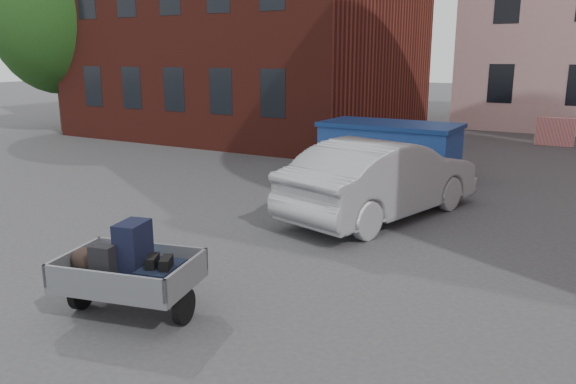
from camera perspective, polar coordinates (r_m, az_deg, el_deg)
The scene contains 6 objects.
ground at distance 8.77m, azimuth -0.97°, elevation -7.35°, with size 120.00×120.00×0.00m, color #38383A.
far_building at distance 37.80m, azimuth -10.17°, elevation 14.81°, with size 6.00×6.00×8.00m, color maroon.
tree at distance 25.87m, azimuth -22.59°, elevation 17.21°, with size 5.28×5.28×8.30m.
trailer at distance 7.18m, azimuth -15.93°, elevation -7.58°, with size 1.81×1.95×1.20m.
dumpster at distance 14.91m, azimuth 10.26°, elevation 4.18°, with size 3.51×1.85×1.46m.
silver_car at distance 11.28m, azimuth 9.60°, elevation 1.39°, with size 1.65×4.73×1.56m, color #9D9FA4.
Camera 1 is at (4.22, -7.01, 3.15)m, focal length 35.00 mm.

